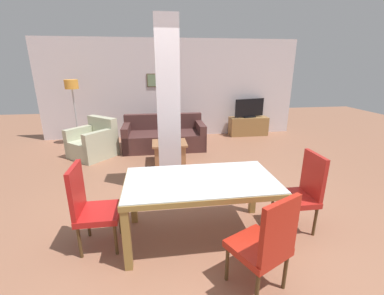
# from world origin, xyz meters

# --- Properties ---
(ground_plane) EXTENTS (18.00, 18.00, 0.00)m
(ground_plane) POSITION_xyz_m (0.00, 0.00, 0.00)
(ground_plane) COLOR #946148
(back_wall) EXTENTS (7.20, 0.09, 2.70)m
(back_wall) POSITION_xyz_m (-0.00, 4.76, 1.35)
(back_wall) COLOR silver
(back_wall) RESTS_ON ground_plane
(divider_pillar) EXTENTS (0.35, 0.34, 2.70)m
(divider_pillar) POSITION_xyz_m (-0.29, 1.32, 1.35)
(divider_pillar) COLOR silver
(divider_pillar) RESTS_ON ground_plane
(dining_table) EXTENTS (1.75, 0.95, 0.77)m
(dining_table) POSITION_xyz_m (0.00, 0.00, 0.62)
(dining_table) COLOR olive
(dining_table) RESTS_ON ground_plane
(dining_chair_head_left) EXTENTS (0.46, 0.46, 1.01)m
(dining_chair_head_left) POSITION_xyz_m (-1.26, 0.00, 0.54)
(dining_chair_head_left) COLOR #B11B19
(dining_chair_head_left) RESTS_ON ground_plane
(dining_chair_near_right) EXTENTS (0.62, 0.62, 1.01)m
(dining_chair_near_right) POSITION_xyz_m (0.43, -0.88, 0.54)
(dining_chair_near_right) COLOR #B22214
(dining_chair_near_right) RESTS_ON ground_plane
(dining_chair_head_right) EXTENTS (0.46, 0.46, 1.01)m
(dining_chair_head_right) POSITION_xyz_m (1.29, 0.00, 0.54)
(dining_chair_head_right) COLOR #B1221C
(dining_chair_head_right) RESTS_ON ground_plane
(sofa) EXTENTS (1.98, 0.94, 0.81)m
(sofa) POSITION_xyz_m (-0.30, 3.58, 0.28)
(sofa) COLOR #4D2C2A
(sofa) RESTS_ON ground_plane
(armchair) EXTENTS (1.18, 1.18, 0.87)m
(armchair) POSITION_xyz_m (-1.92, 3.20, 0.30)
(armchair) COLOR #B9BC9C
(armchair) RESTS_ON ground_plane
(coffee_table) EXTENTS (0.72, 0.58, 0.45)m
(coffee_table) POSITION_xyz_m (-0.22, 2.55, 0.23)
(coffee_table) COLOR #9C6641
(coffee_table) RESTS_ON ground_plane
(bottle) EXTENTS (0.08, 0.08, 0.29)m
(bottle) POSITION_xyz_m (-0.07, 2.65, 0.57)
(bottle) COLOR #4C2D14
(bottle) RESTS_ON coffee_table
(tv_stand) EXTENTS (1.12, 0.40, 0.54)m
(tv_stand) POSITION_xyz_m (2.23, 4.48, 0.27)
(tv_stand) COLOR olive
(tv_stand) RESTS_ON ground_plane
(tv_screen) EXTENTS (0.92, 0.28, 0.54)m
(tv_screen) POSITION_xyz_m (2.23, 4.48, 0.80)
(tv_screen) COLOR black
(tv_screen) RESTS_ON tv_stand
(floor_lamp) EXTENTS (0.32, 0.32, 1.67)m
(floor_lamp) POSITION_xyz_m (-2.50, 4.14, 1.40)
(floor_lamp) COLOR #B7B7BC
(floor_lamp) RESTS_ON ground_plane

